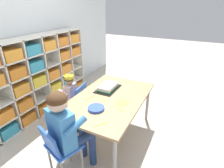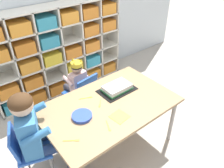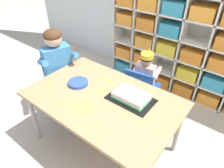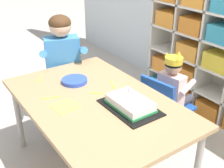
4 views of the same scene
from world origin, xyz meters
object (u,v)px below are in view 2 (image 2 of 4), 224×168
at_px(classroom_chair_adult_side, 29,149).
at_px(fork_by_napkin, 72,140).
at_px(fork_near_child_seat, 87,98).
at_px(classroom_chair_blue, 83,92).
at_px(paper_plate_stack, 82,116).
at_px(activity_table, 109,108).
at_px(birthday_cake_on_tray, 117,88).
at_px(adult_helper_seated, 37,130).
at_px(child_with_crown, 76,81).
at_px(fork_near_cake_tray, 108,127).
at_px(fork_at_table_front_edge, 100,104).

distance_m(classroom_chair_adult_side, fork_by_napkin, 0.49).
bearing_deg(fork_near_child_seat, classroom_chair_blue, -91.92).
relative_size(classroom_chair_adult_side, paper_plate_stack, 3.54).
height_order(activity_table, fork_by_napkin, fork_by_napkin).
height_order(classroom_chair_blue, birthday_cake_on_tray, birthday_cake_on_tray).
height_order(paper_plate_stack, fork_by_napkin, paper_plate_stack).
height_order(adult_helper_seated, birthday_cake_on_tray, adult_helper_seated).
relative_size(classroom_chair_adult_side, adult_helper_seated, 0.66).
relative_size(child_with_crown, fork_by_napkin, 7.02).
distance_m(child_with_crown, paper_plate_stack, 0.81).
bearing_deg(classroom_chair_blue, fork_by_napkin, 44.81).
bearing_deg(fork_by_napkin, child_with_crown, -86.53).
relative_size(birthday_cake_on_tray, fork_near_child_seat, 2.97).
xyz_separation_m(classroom_chair_blue, fork_near_cake_tray, (-0.26, -0.86, 0.24)).
bearing_deg(classroom_chair_blue, adult_helper_seated, 24.14).
height_order(child_with_crown, fork_at_table_front_edge, child_with_crown).
bearing_deg(birthday_cake_on_tray, fork_at_table_front_edge, -166.35).
relative_size(adult_helper_seated, fork_near_cake_tray, 8.26).
distance_m(activity_table, classroom_chair_blue, 0.64).
distance_m(adult_helper_seated, birthday_cake_on_tray, 0.94).
bearing_deg(fork_by_napkin, paper_plate_stack, -103.09).
bearing_deg(classroom_chair_adult_side, classroom_chair_blue, -43.70).
relative_size(fork_near_child_seat, fork_by_napkin, 1.12).
distance_m(activity_table, fork_near_cake_tray, 0.32).
bearing_deg(fork_at_table_front_edge, activity_table, -86.97).
xyz_separation_m(classroom_chair_blue, fork_near_child_seat, (-0.18, -0.39, 0.24)).
xyz_separation_m(activity_table, fork_by_napkin, (-0.54, -0.18, 0.06)).
bearing_deg(birthday_cake_on_tray, fork_by_napkin, -157.72).
height_order(fork_at_table_front_edge, fork_by_napkin, same).
height_order(paper_plate_stack, fork_at_table_front_edge, paper_plate_stack).
xyz_separation_m(adult_helper_seated, fork_near_cake_tray, (0.52, -0.36, -0.01)).
bearing_deg(paper_plate_stack, fork_near_child_seat, 47.93).
bearing_deg(classroom_chair_adult_side, fork_at_table_front_edge, -78.22).
height_order(classroom_chair_blue, fork_by_napkin, classroom_chair_blue).
relative_size(fork_at_table_front_edge, fork_by_napkin, 0.82).
height_order(child_with_crown, adult_helper_seated, adult_helper_seated).
height_order(activity_table, fork_near_child_seat, fork_near_child_seat).
distance_m(birthday_cake_on_tray, fork_near_child_seat, 0.35).
bearing_deg(adult_helper_seated, classroom_chair_adult_side, 90.00).
bearing_deg(fork_near_cake_tray, fork_near_child_seat, 13.66).
height_order(classroom_chair_blue, adult_helper_seated, adult_helper_seated).
distance_m(paper_plate_stack, fork_by_napkin, 0.29).
height_order(paper_plate_stack, fork_near_cake_tray, paper_plate_stack).
bearing_deg(activity_table, fork_near_child_seat, 118.16).
bearing_deg(fork_near_child_seat, paper_plate_stack, 70.81).
relative_size(activity_table, classroom_chair_blue, 2.02).
bearing_deg(classroom_chair_adult_side, birthday_cake_on_tray, -72.51).
height_order(child_with_crown, paper_plate_stack, child_with_crown).
xyz_separation_m(fork_near_child_seat, fork_at_table_front_edge, (0.05, -0.17, 0.00)).
bearing_deg(fork_near_child_seat, fork_by_napkin, 67.32).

